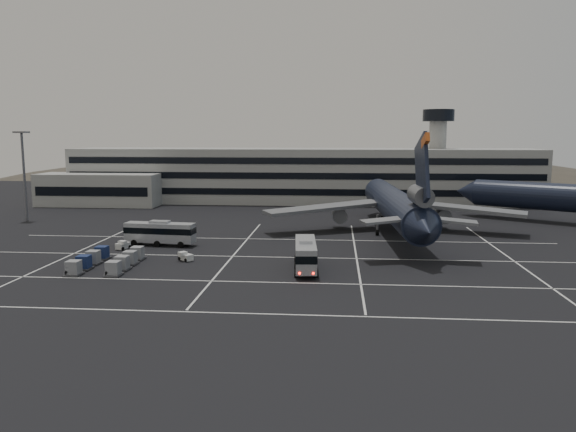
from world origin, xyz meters
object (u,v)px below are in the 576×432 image
object	(u,v)px
trijet_main	(395,205)
uld_cluster	(107,260)
bus_near	(306,253)
bus_far	(160,232)
tug_a	(123,245)

from	to	relation	value
trijet_main	uld_cluster	bearing A→B (deg)	-147.73
bus_near	bus_far	xyz separation A→B (m)	(-24.12, 14.31, -0.05)
bus_near	uld_cluster	xyz separation A→B (m)	(-26.53, -0.94, -1.31)
bus_near	bus_far	distance (m)	28.05
bus_far	tug_a	distance (m)	6.23
trijet_main	bus_near	xyz separation A→B (m)	(-14.33, -27.90, -3.01)
tug_a	bus_near	bearing A→B (deg)	-2.04
uld_cluster	tug_a	bearing A→B (deg)	101.78
trijet_main	bus_far	size ratio (longest dim) A/B	5.00
trijet_main	tug_a	bearing A→B (deg)	-161.25
bus_far	uld_cluster	world-z (taller)	bus_far
trijet_main	bus_near	bearing A→B (deg)	-120.13
bus_far	tug_a	world-z (taller)	bus_far
trijet_main	uld_cluster	world-z (taller)	trijet_main
trijet_main	uld_cluster	distance (m)	50.20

